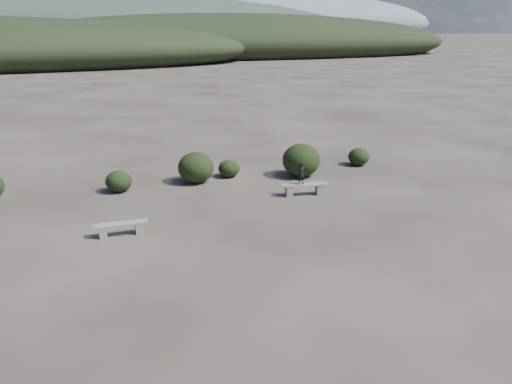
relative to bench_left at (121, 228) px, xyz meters
name	(u,v)px	position (x,y,z in m)	size (l,w,h in m)	color
ground	(302,263)	(4.65, -3.93, -0.26)	(1200.00, 1200.00, 0.00)	#2A2521
bench_left	(121,228)	(0.00, 0.00, 0.00)	(1.73, 0.43, 0.43)	slate
bench_right	(304,188)	(7.43, 1.65, 0.03)	(1.94, 0.75, 0.48)	slate
seated_person	(301,173)	(7.28, 1.68, 0.67)	(0.33, 0.22, 0.90)	black
shrub_a	(119,181)	(0.44, 4.79, 0.18)	(1.08, 1.08, 0.88)	black
shrub_b	(196,167)	(3.76, 4.94, 0.41)	(1.57, 1.57, 1.35)	black
shrub_c	(229,169)	(5.37, 5.24, 0.13)	(0.98, 0.98, 0.78)	black
shrub_d	(301,160)	(8.50, 4.18, 0.49)	(1.73, 1.73, 1.51)	black
shrub_e	(359,157)	(12.00, 4.93, 0.17)	(1.03, 1.03, 0.86)	black
mountain_ridges	(55,21)	(-2.83, 335.13, 10.58)	(500.00, 400.00, 56.00)	black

